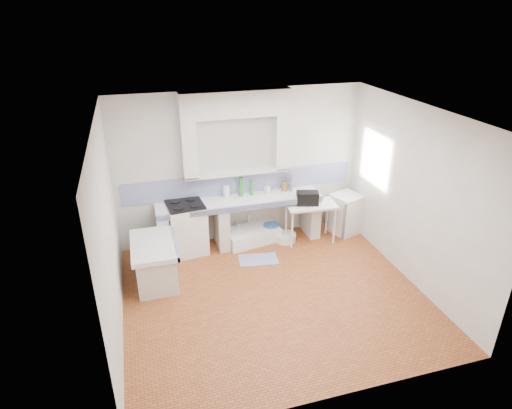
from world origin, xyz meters
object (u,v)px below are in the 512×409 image
object	(u,v)px
stove	(187,228)
fridge	(346,214)
sink	(252,235)
side_table	(310,222)

from	to	relation	value
stove	fridge	bearing A→B (deg)	-8.11
sink	fridge	xyz separation A→B (m)	(1.86, -0.14, 0.27)
side_table	fridge	xyz separation A→B (m)	(0.80, 0.13, 0.01)
sink	side_table	xyz separation A→B (m)	(1.06, -0.26, 0.26)
stove	side_table	size ratio (longest dim) A/B	0.99
stove	fridge	size ratio (longest dim) A/B	1.16
stove	side_table	world-z (taller)	stove
fridge	stove	bearing A→B (deg)	159.25
sink	side_table	world-z (taller)	side_table
stove	sink	world-z (taller)	stove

